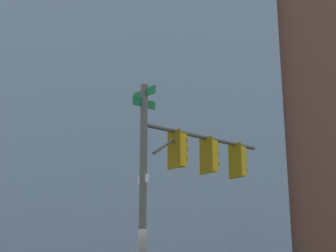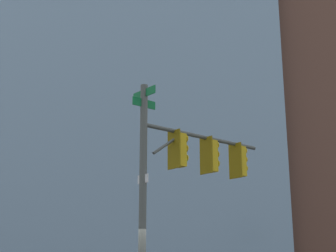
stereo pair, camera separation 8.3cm
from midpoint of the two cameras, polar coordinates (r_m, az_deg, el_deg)
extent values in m
cylinder|color=#4C514C|center=(14.15, -2.66, -8.13)|extent=(0.21, 0.21, 6.62)
cylinder|color=#4C514C|center=(16.07, 4.19, -1.28)|extent=(3.12, 3.73, 0.12)
cylinder|color=#4C514C|center=(14.97, 0.02, -2.05)|extent=(0.73, 0.85, 0.75)
cube|color=#0F6B33|center=(14.85, -2.52, 3.66)|extent=(0.81, 0.68, 0.24)
cube|color=#0F6B33|center=(14.76, -2.53, 2.56)|extent=(0.54, 0.64, 0.24)
cube|color=white|center=(14.23, -2.64, -5.91)|extent=(0.37, 0.31, 0.24)
cube|color=gold|center=(15.24, 1.37, -2.71)|extent=(0.48, 0.48, 1.00)
cube|color=#7D640C|center=(15.12, 0.82, -2.61)|extent=(0.44, 0.38, 1.16)
sphere|color=#470A07|center=(15.44, 1.93, -1.73)|extent=(0.20, 0.20, 0.20)
cylinder|color=gold|center=(15.51, 2.11, -1.44)|extent=(0.20, 0.18, 0.23)
sphere|color=#4C330A|center=(15.38, 1.94, -2.82)|extent=(0.20, 0.20, 0.20)
cylinder|color=gold|center=(15.44, 2.12, -2.52)|extent=(0.20, 0.18, 0.23)
sphere|color=green|center=(15.31, 1.95, -3.91)|extent=(0.20, 0.20, 0.20)
cylinder|color=gold|center=(15.37, 2.13, -3.61)|extent=(0.20, 0.18, 0.23)
cube|color=gold|center=(16.12, 4.91, -3.36)|extent=(0.48, 0.48, 1.00)
cube|color=#7D640C|center=(15.99, 4.42, -3.27)|extent=(0.44, 0.38, 1.16)
sphere|color=#470A07|center=(16.33, 5.40, -2.42)|extent=(0.20, 0.20, 0.20)
cylinder|color=gold|center=(16.39, 5.55, -2.15)|extent=(0.20, 0.18, 0.23)
sphere|color=#4C330A|center=(16.26, 5.43, -3.45)|extent=(0.20, 0.20, 0.20)
cylinder|color=gold|center=(16.33, 5.58, -3.17)|extent=(0.20, 0.18, 0.23)
sphere|color=green|center=(16.20, 5.45, -4.49)|extent=(0.20, 0.20, 0.20)
cylinder|color=gold|center=(16.27, 5.61, -4.21)|extent=(0.20, 0.18, 0.23)
cube|color=gold|center=(17.06, 8.08, -3.93)|extent=(0.48, 0.48, 1.00)
cube|color=#7D640C|center=(16.92, 7.65, -3.85)|extent=(0.44, 0.38, 1.16)
sphere|color=#470A07|center=(17.27, 8.50, -3.03)|extent=(0.20, 0.20, 0.20)
cylinder|color=gold|center=(17.33, 8.64, -2.77)|extent=(0.20, 0.18, 0.23)
sphere|color=#4C330A|center=(17.21, 8.54, -4.01)|extent=(0.20, 0.20, 0.20)
cylinder|color=gold|center=(17.27, 8.68, -3.74)|extent=(0.20, 0.18, 0.23)
sphere|color=green|center=(17.15, 8.58, -4.99)|extent=(0.20, 0.20, 0.20)
cylinder|color=gold|center=(17.21, 8.72, -4.72)|extent=(0.20, 0.18, 0.23)
cube|color=brown|center=(52.88, 12.18, 12.37)|extent=(18.57, 17.57, 51.72)
camera|label=1|loc=(0.04, -89.84, -0.04)|focal=54.70mm
camera|label=2|loc=(0.04, 90.16, 0.04)|focal=54.70mm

